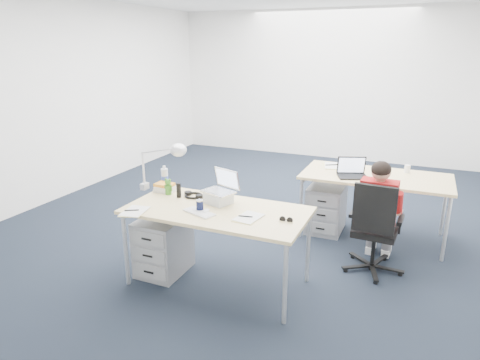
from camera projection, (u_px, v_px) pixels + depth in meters
name	position (u px, v px, depth m)	size (l,w,h in m)	color
floor	(263.00, 218.00, 5.49)	(7.00, 7.00, 0.00)	black
room	(266.00, 81.00, 4.98)	(6.02, 7.02, 2.80)	white
desk_near	(217.00, 214.00, 3.78)	(1.60, 0.80, 0.73)	#DBC07E
desk_far	(376.00, 179.00, 4.77)	(1.60, 0.80, 0.73)	#DBC07E
office_chair	(373.00, 246.00, 4.11)	(0.62, 0.62, 0.92)	black
seated_person	(379.00, 213.00, 4.16)	(0.35, 0.60, 1.09)	#A31717
drawer_pedestal_near	(164.00, 245.00, 4.10)	(0.40, 0.50, 0.55)	gray
drawer_pedestal_far	(326.00, 208.00, 5.05)	(0.40, 0.50, 0.55)	gray
silver_laptop	(218.00, 188.00, 3.86)	(0.28, 0.22, 0.30)	silver
wireless_keyboard	(199.00, 212.00, 3.66)	(0.30, 0.12, 0.01)	white
computer_mouse	(206.00, 211.00, 3.68)	(0.05, 0.09, 0.03)	white
headphones	(194.00, 195.00, 4.07)	(0.22, 0.17, 0.04)	black
can_koozie	(200.00, 205.00, 3.70)	(0.06, 0.06, 0.10)	#111738
water_bottle	(165.00, 177.00, 4.31)	(0.07, 0.07, 0.23)	silver
bear_figurine	(168.00, 186.00, 4.11)	(0.09, 0.06, 0.16)	#256D1D
book_stack	(165.00, 187.00, 4.21)	(0.19, 0.14, 0.08)	silver
cordless_phone	(179.00, 190.00, 4.03)	(0.04, 0.02, 0.14)	black
papers_left	(133.00, 211.00, 3.69)	(0.18, 0.26, 0.01)	#EBDE88
papers_right	(247.00, 218.00, 3.56)	(0.18, 0.26, 0.01)	#EBDE88
sunglasses	(286.00, 220.00, 3.49)	(0.11, 0.05, 0.03)	black
desk_lamp	(157.00, 166.00, 4.15)	(0.46, 0.17, 0.53)	silver
dark_laptop	(353.00, 167.00, 4.65)	(0.31, 0.30, 0.23)	black
far_cup	(407.00, 169.00, 4.84)	(0.06, 0.06, 0.09)	white
far_papers	(333.00, 166.00, 5.12)	(0.22, 0.31, 0.01)	white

